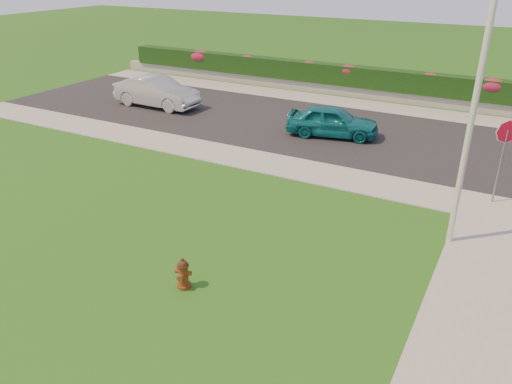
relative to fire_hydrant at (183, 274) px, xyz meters
The scene contains 18 objects.
ground 1.30m from the fire_hydrant, 132.21° to the right, with size 120.00×120.00×0.00m, color black.
street_far 14.32m from the fire_hydrant, 114.06° to the left, with size 26.00×8.00×0.04m, color black.
sidewalk_far 10.59m from the fire_hydrant, 130.25° to the left, with size 24.00×2.00×0.04m, color gray.
curb_corner 10.16m from the fire_hydrant, 52.66° to the left, with size 2.00×2.00×0.04m, color gray.
sidewalk_beyond 18.17m from the fire_hydrant, 95.81° to the left, with size 34.00×2.00×0.04m, color gray.
retaining_wall 19.66m from the fire_hydrant, 95.36° to the left, with size 34.00×0.40×0.60m, color gray.
hedge 19.78m from the fire_hydrant, 95.34° to the left, with size 32.00×0.90×1.10m, color black.
fire_hydrant is the anchor object (origin of this frame).
sedan_teal 12.33m from the fire_hydrant, 94.29° to the left, with size 1.60×3.97×1.35m, color #0E636B.
sedan_silver 16.48m from the fire_hydrant, 130.93° to the left, with size 1.65×4.74×1.56m, color #B0B3B8.
utility_pole 7.96m from the fire_hydrant, 45.39° to the left, with size 0.16×0.16×6.49m, color silver.
stop_sign 10.58m from the fire_hydrant, 54.78° to the left, with size 0.63×0.45×2.79m.
flower_clump_a 23.46m from the fire_hydrant, 123.35° to the left, with size 1.51×0.97×0.76m, color #A21B39.
flower_clump_b 21.73m from the fire_hydrant, 115.55° to the left, with size 1.04×0.67×0.52m, color #A21B39.
flower_clump_c 20.29m from the fire_hydrant, 104.92° to the left, with size 1.06×0.68×0.53m, color #A21B39.
flower_clump_d 19.80m from the fire_hydrant, 98.11° to the left, with size 1.20×0.77×0.60m, color #A21B39.
flower_clump_e 19.68m from the fire_hydrant, 85.05° to the left, with size 1.01×0.65×0.50m, color #A21B39.
flower_clump_f 20.17m from the fire_hydrant, 76.42° to the left, with size 1.40×0.90×0.70m, color #A21B39.
Camera 1 is at (7.11, -6.92, 7.16)m, focal length 35.00 mm.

